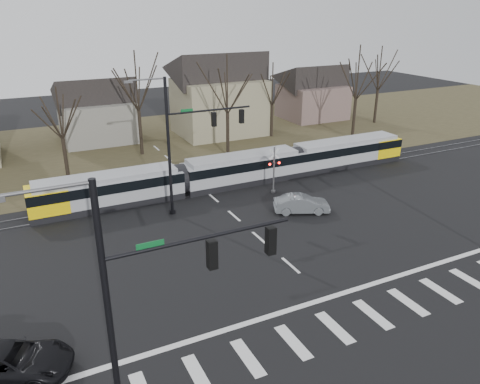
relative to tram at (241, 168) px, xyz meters
name	(u,v)px	position (x,y,z in m)	size (l,w,h in m)	color
ground	(309,282)	(-3.57, -16.00, -1.44)	(140.00, 140.00, 0.00)	black
grass_verge	(151,144)	(-3.57, 16.00, -1.43)	(140.00, 28.00, 0.01)	#38331E
crosswalk	(354,321)	(-3.57, -20.00, -1.43)	(27.00, 2.60, 0.01)	silver
stop_line	(328,298)	(-3.57, -17.80, -1.43)	(28.00, 0.35, 0.01)	silver
lane_dashes	(204,190)	(-3.57, 0.00, -1.43)	(0.18, 30.00, 0.01)	silver
rail_pair	(205,190)	(-3.57, -0.20, -1.41)	(90.00, 1.52, 0.06)	#59595E
tram	(241,168)	(0.00, 0.00, 0.00)	(34.81, 2.58, 2.64)	gray
sedan	(302,204)	(1.33, -7.65, -0.75)	(4.43, 3.02, 1.38)	slate
suv	(8,362)	(-19.14, -16.51, -0.70)	(5.83, 4.41, 1.47)	black
signal_pole_near_left	(157,300)	(-13.97, -22.00, 4.26)	(9.28, 0.44, 10.20)	black
signal_pole_far	(189,138)	(-5.97, -3.50, 4.26)	(9.28, 0.44, 10.20)	black
rail_crossing_signal	(274,172)	(1.43, -3.21, 0.45)	(1.08, 0.36, 4.00)	#59595B
tree_row	(184,108)	(-1.57, 10.00, 3.56)	(59.20, 7.20, 10.00)	black
house_b	(96,107)	(-8.57, 20.00, 2.53)	(8.64, 7.56, 7.65)	slate
house_c	(219,90)	(5.43, 17.00, 3.79)	(10.80, 8.64, 10.10)	gray
house_d	(313,89)	(20.43, 19.00, 2.53)	(8.64, 7.56, 7.65)	brown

